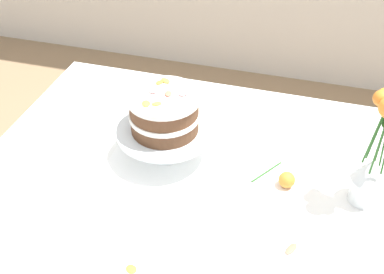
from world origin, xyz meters
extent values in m
cube|color=white|center=(0.00, 0.00, 0.72)|extent=(1.40, 1.00, 0.03)
cylinder|color=brown|center=(-0.60, 0.40, 0.35)|extent=(0.06, 0.06, 0.71)
cube|color=white|center=(-0.16, 0.06, 0.74)|extent=(0.32, 0.32, 0.00)
cylinder|color=silver|center=(-0.16, 0.06, 0.75)|extent=(0.11, 0.11, 0.01)
cylinder|color=silver|center=(-0.16, 0.06, 0.79)|extent=(0.03, 0.03, 0.07)
cylinder|color=silver|center=(-0.16, 0.06, 0.83)|extent=(0.29, 0.29, 0.01)
cylinder|color=brown|center=(-0.16, 0.06, 0.86)|extent=(0.20, 0.20, 0.04)
cylinder|color=white|center=(-0.16, 0.06, 0.89)|extent=(0.21, 0.21, 0.02)
cylinder|color=brown|center=(-0.16, 0.06, 0.92)|extent=(0.20, 0.20, 0.04)
cylinder|color=white|center=(-0.16, 0.06, 0.95)|extent=(0.21, 0.21, 0.02)
ellipsoid|color=yellow|center=(-0.19, 0.00, 0.96)|extent=(0.03, 0.04, 0.00)
ellipsoid|color=orange|center=(-0.19, 0.11, 0.96)|extent=(0.03, 0.03, 0.00)
ellipsoid|color=pink|center=(-0.11, 0.07, 0.96)|extent=(0.04, 0.04, 0.01)
ellipsoid|color=yellow|center=(-0.16, 0.01, 0.96)|extent=(0.03, 0.03, 0.01)
ellipsoid|color=pink|center=(-0.19, 0.06, 0.96)|extent=(0.03, 0.03, 0.01)
ellipsoid|color=yellow|center=(-0.17, 0.13, 0.96)|extent=(0.04, 0.03, 0.01)
ellipsoid|color=#E56B51|center=(-0.15, 0.06, 0.96)|extent=(0.03, 0.03, 0.01)
cylinder|color=silver|center=(0.42, 0.02, 0.78)|extent=(0.08, 0.08, 0.08)
cone|color=silver|center=(0.42, 0.02, 0.85)|extent=(0.10, 0.10, 0.07)
cylinder|color=#2D6028|center=(0.44, 0.03, 0.94)|extent=(0.02, 0.01, 0.15)
cylinder|color=#2D6028|center=(0.43, 0.03, 0.97)|extent=(0.01, 0.02, 0.20)
cylinder|color=#2D6028|center=(0.41, 0.04, 0.97)|extent=(0.02, 0.02, 0.20)
cylinder|color=#2D6028|center=(0.41, 0.03, 0.97)|extent=(0.02, 0.01, 0.20)
sphere|color=orange|center=(0.40, 0.03, 1.07)|extent=(0.04, 0.04, 0.04)
cylinder|color=#2D6028|center=(0.42, 0.00, 0.97)|extent=(0.01, 0.03, 0.20)
cylinder|color=#2D6028|center=(0.15, 0.06, 0.74)|extent=(0.07, 0.11, 0.01)
sphere|color=orange|center=(0.22, 0.02, 0.76)|extent=(0.05, 0.05, 0.05)
ellipsoid|color=#E56B51|center=(0.26, -0.20, 0.74)|extent=(0.04, 0.05, 0.00)
ellipsoid|color=orange|center=(-0.10, -0.37, 0.74)|extent=(0.04, 0.03, 0.00)
camera|label=1|loc=(0.22, -0.98, 1.69)|focal=43.87mm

